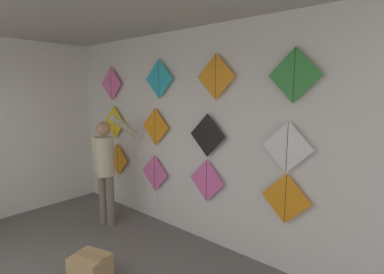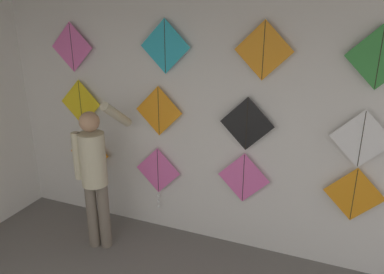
% 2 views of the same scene
% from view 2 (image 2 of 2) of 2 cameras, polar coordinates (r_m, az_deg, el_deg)
% --- Properties ---
extents(back_panel, '(5.77, 0.06, 2.80)m').
position_cam_2_polar(back_panel, '(3.96, 2.82, 2.36)').
color(back_panel, silver).
rests_on(back_panel, ground).
extents(shopkeeper, '(0.41, 0.62, 1.67)m').
position_cam_2_polar(shopkeeper, '(4.07, -14.63, -4.70)').
color(shopkeeper, '#726656').
rests_on(shopkeeper, ground).
extents(kite_0, '(0.55, 0.04, 0.69)m').
position_cam_2_polar(kite_0, '(4.79, -15.36, -2.71)').
color(kite_0, orange).
extents(kite_1, '(0.55, 0.04, 0.76)m').
position_cam_2_polar(kite_1, '(4.35, -5.20, -5.60)').
color(kite_1, pink).
extents(kite_2, '(0.55, 0.01, 0.55)m').
position_cam_2_polar(kite_2, '(3.97, 7.85, -6.20)').
color(kite_2, pink).
extents(kite_3, '(0.55, 0.01, 0.55)m').
position_cam_2_polar(kite_3, '(3.88, 23.44, -8.06)').
color(kite_3, orange).
extents(kite_4, '(0.55, 0.01, 0.55)m').
position_cam_2_polar(kite_4, '(4.62, -16.62, 4.99)').
color(kite_4, yellow).
extents(kite_5, '(0.55, 0.01, 0.55)m').
position_cam_2_polar(kite_5, '(4.07, -5.10, 3.93)').
color(kite_5, orange).
extents(kite_6, '(0.55, 0.01, 0.55)m').
position_cam_2_polar(kite_6, '(3.75, 8.34, 1.97)').
color(kite_6, black).
extents(kite_7, '(0.55, 0.01, 0.55)m').
position_cam_2_polar(kite_7, '(3.67, 24.45, -0.30)').
color(kite_7, white).
extents(kite_8, '(0.55, 0.01, 0.55)m').
position_cam_2_polar(kite_8, '(4.54, -17.85, 12.89)').
color(kite_8, pink).
extents(kite_9, '(0.55, 0.01, 0.55)m').
position_cam_2_polar(kite_9, '(3.90, -4.13, 13.59)').
color(kite_9, '#28B2C6').
extents(kite_10, '(0.55, 0.01, 0.55)m').
position_cam_2_polar(kite_10, '(3.58, 10.85, 12.81)').
color(kite_10, orange).
extents(kite_11, '(0.55, 0.01, 0.55)m').
position_cam_2_polar(kite_11, '(3.52, 26.69, 10.84)').
color(kite_11, '#338C38').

